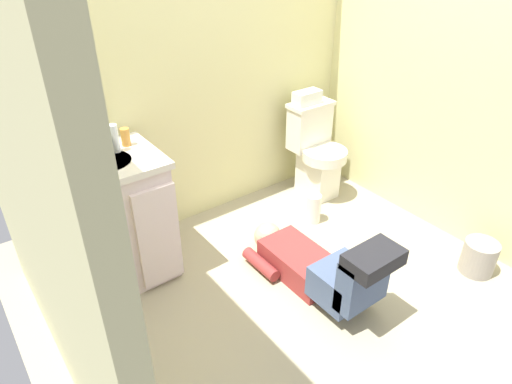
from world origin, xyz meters
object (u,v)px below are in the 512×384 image
(soap_dispenser, at_px, (60,150))
(bottle_amber, at_px, (125,137))
(toilet, at_px, (316,152))
(person_plumber, at_px, (320,267))
(bottle_white, at_px, (90,146))
(bottle_blue, at_px, (103,142))
(trash_can, at_px, (479,257))
(vanity_cabinet, at_px, (117,219))
(paper_towel_roll, at_px, (313,208))
(tissue_box, at_px, (307,98))
(bottle_green, at_px, (75,143))
(faucet, at_px, (94,143))
(bottle_clear, at_px, (114,138))

(soap_dispenser, distance_m, bottle_amber, 0.36)
(toilet, bearing_deg, person_plumber, -131.29)
(toilet, distance_m, bottle_white, 1.78)
(bottle_blue, bearing_deg, person_plumber, -47.61)
(bottle_blue, relative_size, trash_can, 0.60)
(vanity_cabinet, xyz_separation_m, paper_towel_roll, (1.36, -0.29, -0.31))
(tissue_box, height_order, bottle_green, bottle_green)
(person_plumber, bearing_deg, faucet, 131.87)
(person_plumber, xyz_separation_m, tissue_box, (0.73, 0.97, 0.62))
(bottle_white, bearing_deg, bottle_blue, 1.74)
(soap_dispenser, xyz_separation_m, bottle_clear, (0.28, -0.06, 0.01))
(faucet, distance_m, bottle_green, 0.10)
(tissue_box, height_order, bottle_white, bottle_white)
(bottle_white, relative_size, bottle_amber, 1.20)
(bottle_white, distance_m, bottle_amber, 0.22)
(vanity_cabinet, xyz_separation_m, faucet, (-0.00, 0.15, 0.45))
(toilet, xyz_separation_m, bottle_white, (-1.71, 0.05, 0.52))
(vanity_cabinet, distance_m, bottle_amber, 0.50)
(tissue_box, distance_m, bottle_white, 1.66)
(vanity_cabinet, bearing_deg, bottle_blue, 70.87)
(person_plumber, xyz_separation_m, paper_towel_roll, (0.47, 0.56, -0.06))
(bottle_clear, bearing_deg, person_plumber, -48.90)
(bottle_blue, distance_m, bottle_clear, 0.07)
(vanity_cabinet, relative_size, faucet, 8.20)
(tissue_box, xyz_separation_m, bottle_clear, (-1.53, -0.06, 0.10))
(trash_can, bearing_deg, bottle_amber, 138.96)
(vanity_cabinet, distance_m, trash_can, 2.28)
(tissue_box, xyz_separation_m, soap_dispenser, (-1.81, 0.00, 0.09))
(soap_dispenser, height_order, bottle_green, soap_dispenser)
(soap_dispenser, height_order, bottle_white, soap_dispenser)
(vanity_cabinet, bearing_deg, faucet, 91.31)
(toilet, bearing_deg, soap_dispenser, 177.17)
(soap_dispenser, distance_m, bottle_blue, 0.23)
(tissue_box, bearing_deg, bottle_white, -178.72)
(soap_dispenser, distance_m, bottle_clear, 0.29)
(vanity_cabinet, distance_m, person_plumber, 1.25)
(person_plumber, height_order, bottle_white, bottle_white)
(vanity_cabinet, height_order, bottle_blue, bottle_blue)
(person_plumber, xyz_separation_m, soap_dispenser, (-1.08, 0.97, 0.71))
(tissue_box, relative_size, bottle_amber, 2.05)
(bottle_white, bearing_deg, person_plumber, -45.11)
(tissue_box, bearing_deg, paper_towel_roll, -121.88)
(toilet, relative_size, paper_towel_roll, 3.32)
(toilet, xyz_separation_m, vanity_cabinet, (-1.66, -0.03, 0.05))
(vanity_cabinet, xyz_separation_m, bottle_amber, (0.17, 0.11, 0.46))
(bottle_white, bearing_deg, bottle_green, 130.28)
(paper_towel_roll, bearing_deg, person_plumber, -130.15)
(toilet, bearing_deg, paper_towel_roll, -133.20)
(faucet, xyz_separation_m, soap_dispenser, (-0.19, -0.02, 0.02))
(bottle_white, distance_m, trash_can, 2.47)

